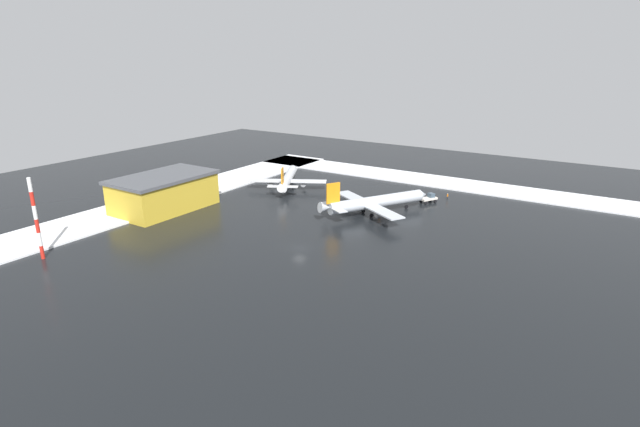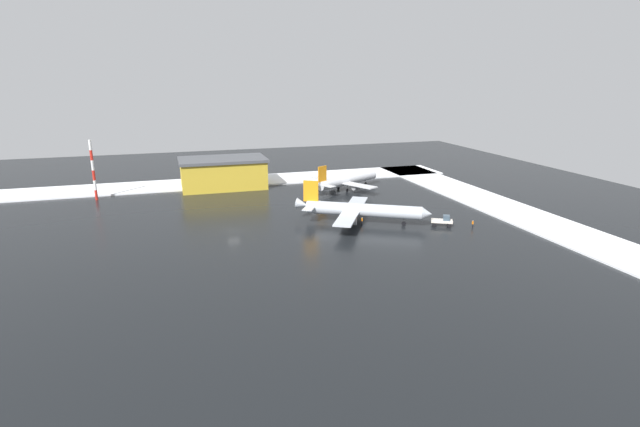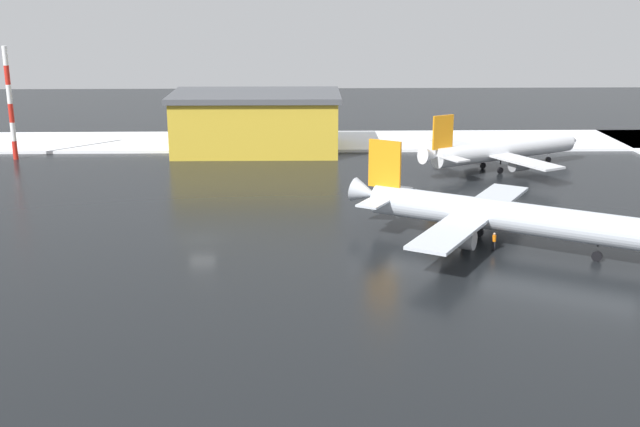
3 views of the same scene
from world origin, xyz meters
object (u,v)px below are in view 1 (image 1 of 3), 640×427
at_px(ground_crew_mid_apron, 379,211).
at_px(pushback_tug, 429,198).
at_px(ground_crew_by_nose_gear, 447,196).
at_px(airplane_parked_starboard, 374,202).
at_px(cargo_hangar, 164,192).
at_px(airplane_parked_portside, 288,179).
at_px(antenna_mast, 36,219).

bearing_deg(ground_crew_mid_apron, pushback_tug, 123.29).
distance_m(pushback_tug, ground_crew_by_nose_gear, 6.34).
xyz_separation_m(ground_crew_mid_apron, ground_crew_by_nose_gear, (-22.19, 9.44, 0.00)).
height_order(airplane_parked_starboard, cargo_hangar, airplane_parked_starboard).
bearing_deg(airplane_parked_portside, airplane_parked_starboard, -133.75).
bearing_deg(airplane_parked_starboard, antenna_mast, 175.67).
height_order(airplane_parked_portside, ground_crew_by_nose_gear, airplane_parked_portside).
distance_m(airplane_parked_portside, ground_crew_mid_apron, 35.24).
height_order(ground_crew_by_nose_gear, antenna_mast, antenna_mast).
xyz_separation_m(airplane_parked_portside, cargo_hangar, (33.76, -13.50, 1.72)).
height_order(ground_crew_by_nose_gear, cargo_hangar, cargo_hangar).
height_order(ground_crew_mid_apron, antenna_mast, antenna_mast).
bearing_deg(ground_crew_by_nose_gear, airplane_parked_starboard, -135.98).
distance_m(airplane_parked_portside, cargo_hangar, 36.40).
distance_m(airplane_parked_starboard, cargo_hangar, 52.34).
bearing_deg(antenna_mast, ground_crew_mid_apron, 144.29).
bearing_deg(airplane_parked_starboard, ground_crew_by_nose_gear, 3.90).
xyz_separation_m(pushback_tug, ground_crew_mid_apron, (16.67, -6.33, -0.31)).
bearing_deg(airplane_parked_starboard, ground_crew_mid_apron, -63.07).
xyz_separation_m(airplane_parked_starboard, antenna_mast, (59.26, -40.97, 4.98)).
distance_m(ground_crew_mid_apron, cargo_hangar, 53.76).
bearing_deg(pushback_tug, antenna_mast, 175.12).
bearing_deg(airplane_parked_starboard, airplane_parked_portside, 105.15).
bearing_deg(pushback_tug, ground_crew_by_nose_gear, -1.46).
bearing_deg(ground_crew_by_nose_gear, cargo_hangar, -160.01).
bearing_deg(airplane_parked_portside, antenna_mast, 144.34).
height_order(airplane_parked_starboard, pushback_tug, airplane_parked_starboard).
height_order(pushback_tug, cargo_hangar, cargo_hangar).
height_order(airplane_parked_portside, cargo_hangar, cargo_hangar).
xyz_separation_m(airplane_parked_starboard, cargo_hangar, (24.93, -45.99, 1.41)).
height_order(pushback_tug, ground_crew_by_nose_gear, pushback_tug).
xyz_separation_m(ground_crew_by_nose_gear, antenna_mast, (81.35, -51.96, 7.04)).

